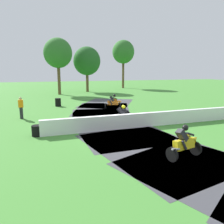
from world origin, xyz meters
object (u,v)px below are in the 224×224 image
at_px(motorcycle_lead_orange, 114,102).
at_px(tire_stack_mid_a, 37,131).
at_px(track_marshal, 21,108).
at_px(motorcycle_chase_black, 123,116).
at_px(tire_stack_near, 58,102).
at_px(motorcycle_trailing_yellow, 185,142).

xyz_separation_m(motorcycle_lead_orange, tire_stack_mid_a, (-6.78, -6.79, -0.36)).
relative_size(motorcycle_lead_orange, track_marshal, 1.05).
distance_m(motorcycle_chase_black, tire_stack_near, 9.94).
height_order(motorcycle_lead_orange, tire_stack_near, motorcycle_lead_orange).
bearing_deg(tire_stack_mid_a, track_marshal, 102.30).
bearing_deg(motorcycle_lead_orange, tire_stack_near, 145.22).
height_order(motorcycle_lead_orange, motorcycle_chase_black, motorcycle_lead_orange).
relative_size(tire_stack_mid_a, track_marshal, 0.37).
xyz_separation_m(motorcycle_chase_black, motorcycle_trailing_yellow, (0.44, -5.92, 0.03)).
bearing_deg(tire_stack_mid_a, tire_stack_near, 78.76).
bearing_deg(tire_stack_near, motorcycle_lead_orange, -34.78).
bearing_deg(motorcycle_chase_black, motorcycle_lead_orange, 77.01).
xyz_separation_m(motorcycle_lead_orange, track_marshal, (-7.88, -1.76, 0.16)).
relative_size(motorcycle_chase_black, tire_stack_mid_a, 2.84).
bearing_deg(motorcycle_lead_orange, motorcycle_chase_black, -102.99).
relative_size(motorcycle_trailing_yellow, tire_stack_mid_a, 2.80).
xyz_separation_m(tire_stack_near, track_marshal, (-3.11, -5.07, 0.42)).
height_order(motorcycle_lead_orange, tire_stack_mid_a, motorcycle_lead_orange).
bearing_deg(tire_stack_near, track_marshal, -121.48).
bearing_deg(track_marshal, motorcycle_lead_orange, 12.59).
bearing_deg(motorcycle_lead_orange, motorcycle_trailing_yellow, -94.57).
relative_size(motorcycle_lead_orange, motorcycle_chase_black, 1.00).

